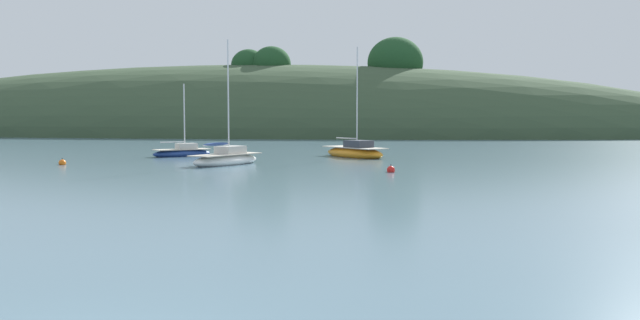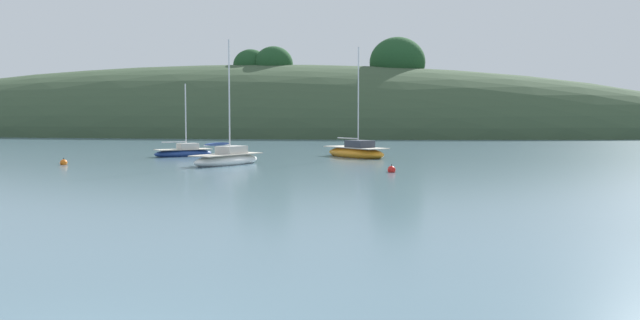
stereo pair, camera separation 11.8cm
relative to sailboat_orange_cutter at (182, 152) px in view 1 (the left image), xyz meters
The scene contains 6 objects.
far_shoreline_hill 54.34m from the sailboat_orange_cutter, 102.11° to the left, with size 150.00×36.00×26.10m.
sailboat_orange_cutter is the anchor object (origin of this frame).
sailboat_cream_ketch 13.01m from the sailboat_orange_cutter, ahead, with size 5.72×5.91×8.30m.
sailboat_black_sloop 9.42m from the sailboat_orange_cutter, 52.54° to the right, with size 3.99×5.80×8.00m.
mooring_buoy_inner 10.20m from the sailboat_orange_cutter, 115.16° to the right, with size 0.44×0.44×0.54m.
mooring_buoy_outer 19.74m from the sailboat_orange_cutter, 35.02° to the right, with size 0.44×0.44×0.54m.
Camera 1 is at (4.07, -6.49, 3.05)m, focal length 35.95 mm.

